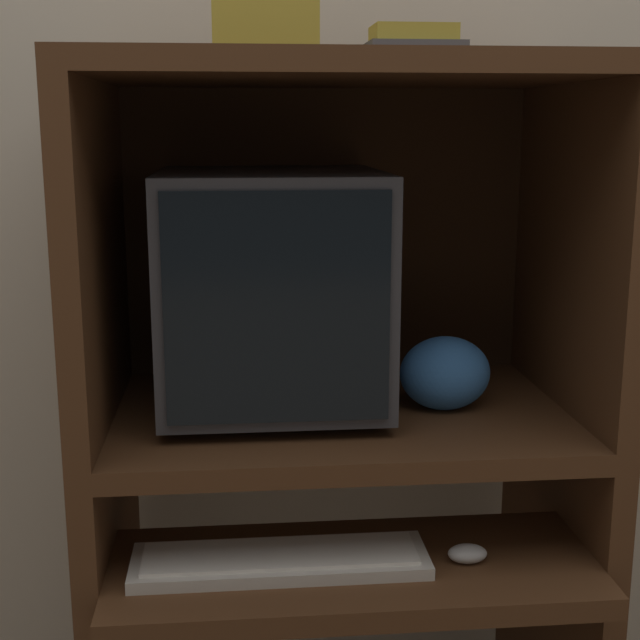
# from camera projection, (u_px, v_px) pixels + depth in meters

# --- Properties ---
(wall_back) EXTENTS (6.00, 0.06, 2.60)m
(wall_back) POSITION_uv_depth(u_px,v_px,m) (322.00, 123.00, 1.81)
(wall_back) COLOR beige
(wall_back) RESTS_ON ground_plane
(desk_base) EXTENTS (0.87, 0.63, 0.61)m
(desk_base) POSITION_uv_depth(u_px,v_px,m) (342.00, 639.00, 1.63)
(desk_base) COLOR #4C2D19
(desk_base) RESTS_ON ground_plane
(desk_monitor_shelf) EXTENTS (0.87, 0.55, 0.20)m
(desk_monitor_shelf) POSITION_uv_depth(u_px,v_px,m) (339.00, 432.00, 1.60)
(desk_monitor_shelf) COLOR #4C2D19
(desk_monitor_shelf) RESTS_ON desk_base
(hutch_upper) EXTENTS (0.87, 0.55, 0.60)m
(hutch_upper) POSITION_uv_depth(u_px,v_px,m) (339.00, 185.00, 1.54)
(hutch_upper) COLOR #4C2D19
(hutch_upper) RESTS_ON desk_monitor_shelf
(crt_monitor) EXTENTS (0.38, 0.42, 0.42)m
(crt_monitor) POSITION_uv_depth(u_px,v_px,m) (272.00, 287.00, 1.56)
(crt_monitor) COLOR #333338
(crt_monitor) RESTS_ON desk_monitor_shelf
(keyboard) EXTENTS (0.47, 0.14, 0.03)m
(keyboard) POSITION_uv_depth(u_px,v_px,m) (280.00, 560.00, 1.42)
(keyboard) COLOR beige
(keyboard) RESTS_ON desk_base
(mouse) EXTENTS (0.06, 0.04, 0.03)m
(mouse) POSITION_uv_depth(u_px,v_px,m) (467.00, 554.00, 1.44)
(mouse) COLOR #B7B7B7
(mouse) RESTS_ON desk_base
(snack_bag) EXTENTS (0.16, 0.12, 0.13)m
(snack_bag) POSITION_uv_depth(u_px,v_px,m) (445.00, 373.00, 1.57)
(snack_bag) COLOR #336BB7
(snack_bag) RESTS_ON desk_monitor_shelf
(book_stack) EXTENTS (0.15, 0.12, 0.05)m
(book_stack) POSITION_uv_depth(u_px,v_px,m) (413.00, 43.00, 1.45)
(book_stack) COLOR #4C4C51
(book_stack) RESTS_ON hutch_upper
(storage_box) EXTENTS (0.17, 0.14, 0.12)m
(storage_box) POSITION_uv_depth(u_px,v_px,m) (264.00, 21.00, 1.43)
(storage_box) COLOR gold
(storage_box) RESTS_ON hutch_upper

